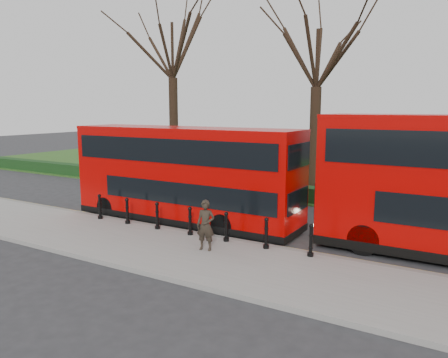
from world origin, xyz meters
The scene contains 12 objects.
ground centered at (0.00, 0.00, 0.00)m, with size 120.00×120.00×0.00m, color #28282B.
pavement centered at (0.00, -3.00, 0.07)m, with size 60.00×4.00×0.15m, color gray.
kerb centered at (0.00, -1.00, 0.07)m, with size 60.00×0.25×0.16m, color slate.
grass_verge centered at (0.00, 15.00, 0.03)m, with size 60.00×18.00×0.06m, color #2B4F1A.
hedge centered at (0.00, 6.80, 0.40)m, with size 60.00×0.90×0.80m, color black.
yellow_line_outer centered at (0.00, -0.70, 0.01)m, with size 60.00×0.10×0.01m, color yellow.
yellow_line_inner centered at (0.00, -0.50, 0.01)m, with size 60.00×0.10×0.01m, color yellow.
tree_left centered at (-8.00, 10.00, 8.92)m, with size 7.85×7.85×12.27m.
tree_mid centered at (2.00, 10.00, 7.82)m, with size 6.89×6.89×10.76m.
bollard_row centered at (1.26, -1.35, 0.65)m, with size 9.39×0.15×1.00m.
bus_lead centered at (-0.25, 0.40, 2.00)m, with size 10.00×2.30×3.98m.
pedestrian centered at (2.70, -2.51, 0.99)m, with size 0.61×0.40×1.67m, color #2C241B.
Camera 1 is at (10.24, -14.09, 4.79)m, focal length 35.00 mm.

